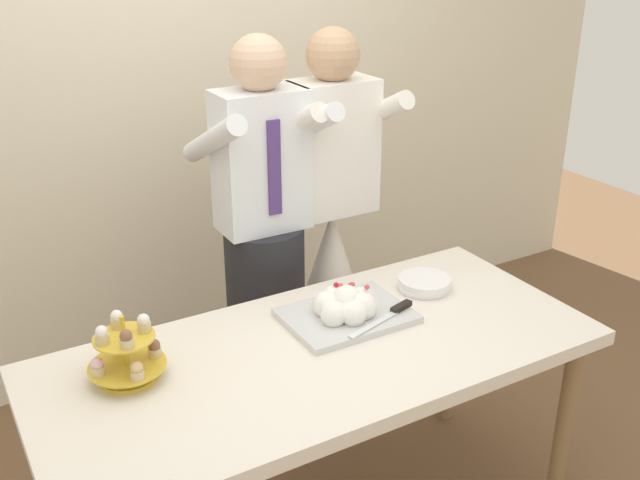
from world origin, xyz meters
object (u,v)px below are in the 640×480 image
cupcake_stand (126,354)px  plate_stack (424,283)px  dessert_table (320,368)px  person_bride (331,283)px  person_groom (265,267)px  main_cake_tray (347,308)px

cupcake_stand → plate_stack: bearing=1.3°
dessert_table → person_bride: size_ratio=1.08×
dessert_table → person_bride: bearing=56.5°
plate_stack → cupcake_stand: bearing=-178.7°
dessert_table → person_groom: bearing=78.4°
dessert_table → person_groom: 0.70m
main_cake_tray → plate_stack: (0.37, 0.05, -0.02)m
main_cake_tray → person_bride: 0.70m
dessert_table → cupcake_stand: (-0.58, 0.14, 0.16)m
main_cake_tray → plate_stack: bearing=7.6°
plate_stack → person_bride: person_bride is taller
main_cake_tray → person_groom: person_groom is taller
dessert_table → cupcake_stand: bearing=166.3°
person_groom → dessert_table: bearing=-101.6°
person_bride → dessert_table: bearing=-123.5°
cupcake_stand → dessert_table: bearing=-13.7°
dessert_table → person_bride: 0.85m
dessert_table → cupcake_stand: 0.61m
cupcake_stand → plate_stack: 1.12m
plate_stack → person_groom: 0.65m
main_cake_tray → person_bride: (0.29, 0.59, -0.24)m
plate_stack → person_groom: bearing=127.7°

